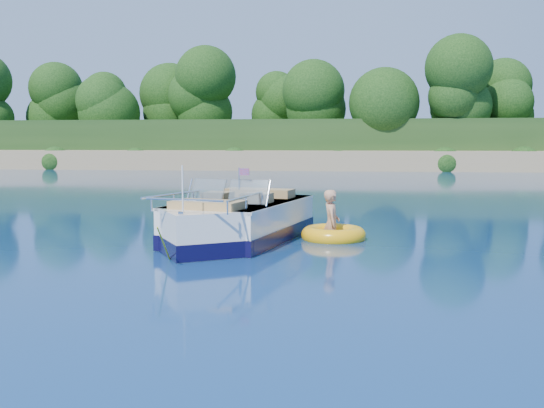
% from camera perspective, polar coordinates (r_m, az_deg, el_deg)
% --- Properties ---
extents(ground, '(160.00, 160.00, 0.00)m').
position_cam_1_polar(ground, '(11.61, -3.83, -4.94)').
color(ground, '#0A234B').
rests_on(ground, ground).
extents(shoreline, '(170.00, 59.00, 6.00)m').
position_cam_1_polar(shoreline, '(75.01, 5.46, 4.91)').
color(shoreline, '#A1885D').
rests_on(shoreline, ground).
extents(treeline, '(150.00, 7.12, 8.19)m').
position_cam_1_polar(treeline, '(52.36, 4.82, 9.53)').
color(treeline, '#331D11').
rests_on(treeline, ground).
extents(motorboat, '(3.00, 5.86, 1.98)m').
position_cam_1_polar(motorboat, '(13.17, -3.55, -1.95)').
color(motorboat, white).
rests_on(motorboat, ground).
extents(tow_tube, '(1.56, 1.56, 0.38)m').
position_cam_1_polar(tow_tube, '(13.66, 5.80, -2.90)').
color(tow_tube, '#FFAE0F').
rests_on(tow_tube, ground).
extents(boy, '(0.47, 0.88, 1.66)m').
position_cam_1_polar(boy, '(13.73, 5.58, -3.27)').
color(boy, tan).
rests_on(boy, ground).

